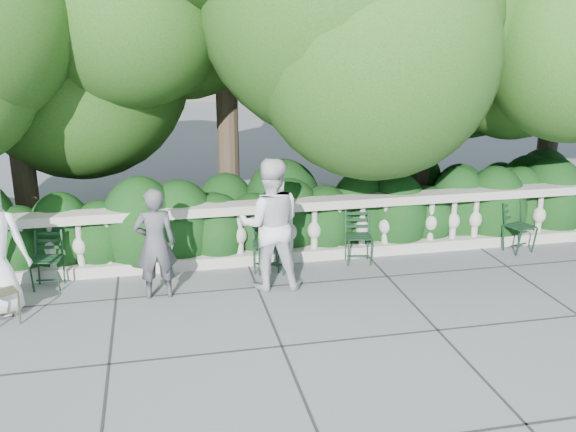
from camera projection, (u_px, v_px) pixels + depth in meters
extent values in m
plane|color=#55575D|center=(303.00, 308.00, 8.68)|extent=(90.00, 90.00, 0.00)
cube|color=#9E998E|center=(278.00, 256.00, 10.34)|extent=(12.00, 0.32, 0.18)
cube|color=#9E998E|center=(277.00, 206.00, 10.09)|extent=(12.00, 0.36, 0.14)
cylinder|color=#3F3023|center=(23.00, 166.00, 10.66)|extent=(0.40, 0.40, 2.80)
cylinder|color=#3F3023|center=(228.00, 135.00, 11.82)|extent=(0.40, 0.40, 3.40)
cylinder|color=#3F3023|center=(420.00, 145.00, 11.92)|extent=(0.40, 0.40, 3.00)
ellipsoid|color=#18380F|center=(440.00, 8.00, 10.78)|extent=(5.52, 5.52, 4.14)
cylinder|color=#3F3023|center=(547.00, 145.00, 13.04)|extent=(0.40, 0.40, 2.60)
ellipsoid|color=#18380F|center=(573.00, 38.00, 12.05)|extent=(4.80, 4.80, 3.60)
imported|color=#424247|center=(155.00, 244.00, 8.81)|extent=(0.58, 0.39, 1.57)
imported|color=silver|center=(270.00, 224.00, 9.10)|extent=(1.03, 0.85, 1.91)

